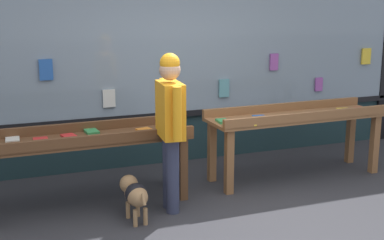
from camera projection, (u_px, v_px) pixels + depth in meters
The scene contains 6 objects.
ground_plane at pixel (240, 226), 5.36m from camera, with size 40.00×40.00×0.00m, color #2D2D33.
shopfront_facade at pixel (169, 47), 7.21m from camera, with size 8.97×0.29×3.20m.
display_table_left at pixel (84, 144), 5.79m from camera, with size 2.31×0.72×0.86m.
display_table_right at pixel (296, 122), 6.71m from camera, with size 2.31×0.69×0.91m.
person_browsing at pixel (170, 120), 5.57m from camera, with size 0.26×0.67×1.69m.
small_dog at pixel (135, 193), 5.46m from camera, with size 0.24×0.60×0.42m.
Camera 1 is at (-2.23, -4.49, 2.23)m, focal length 50.00 mm.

